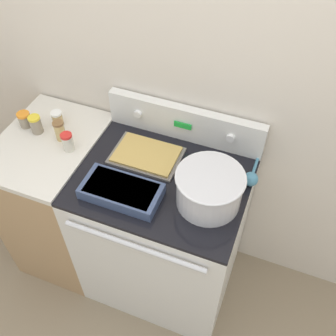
{
  "coord_description": "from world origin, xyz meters",
  "views": [
    {
      "loc": [
        0.46,
        -0.78,
        2.35
      ],
      "look_at": [
        0.02,
        0.34,
        1.02
      ],
      "focal_mm": 42.0,
      "sensor_mm": 36.0,
      "label": 1
    }
  ],
  "objects_px": {
    "casserole_dish": "(121,191)",
    "ladle": "(252,177)",
    "mixing_bowl": "(209,188)",
    "spice_jar_brown_cap": "(60,131)",
    "spice_jar_red_cap": "(68,142)",
    "spice_jar_yellow_cap": "(36,124)",
    "baking_tray": "(146,155)",
    "spice_jar_white_cap": "(57,118)",
    "spice_jar_orange_cap": "(25,120)"
  },
  "relations": [
    {
      "from": "ladle",
      "to": "spice_jar_orange_cap",
      "type": "height_order",
      "value": "spice_jar_orange_cap"
    },
    {
      "from": "spice_jar_brown_cap",
      "to": "spice_jar_orange_cap",
      "type": "xyz_separation_m",
      "value": [
        -0.22,
        0.02,
        -0.01
      ]
    },
    {
      "from": "casserole_dish",
      "to": "spice_jar_red_cap",
      "type": "distance_m",
      "value": 0.4
    },
    {
      "from": "baking_tray",
      "to": "spice_jar_orange_cap",
      "type": "height_order",
      "value": "spice_jar_orange_cap"
    },
    {
      "from": "spice_jar_yellow_cap",
      "to": "spice_jar_orange_cap",
      "type": "xyz_separation_m",
      "value": [
        -0.08,
        0.02,
        -0.01
      ]
    },
    {
      "from": "spice_jar_yellow_cap",
      "to": "spice_jar_orange_cap",
      "type": "distance_m",
      "value": 0.08
    },
    {
      "from": "spice_jar_brown_cap",
      "to": "casserole_dish",
      "type": "bearing_deg",
      "value": -25.58
    },
    {
      "from": "spice_jar_white_cap",
      "to": "spice_jar_orange_cap",
      "type": "relative_size",
      "value": 0.98
    },
    {
      "from": "ladle",
      "to": "spice_jar_red_cap",
      "type": "xyz_separation_m",
      "value": [
        -0.89,
        -0.13,
        0.03
      ]
    },
    {
      "from": "spice_jar_orange_cap",
      "to": "spice_jar_brown_cap",
      "type": "bearing_deg",
      "value": -4.77
    },
    {
      "from": "casserole_dish",
      "to": "spice_jar_red_cap",
      "type": "relative_size",
      "value": 3.62
    },
    {
      "from": "spice_jar_white_cap",
      "to": "spice_jar_brown_cap",
      "type": "bearing_deg",
      "value": -50.84
    },
    {
      "from": "casserole_dish",
      "to": "mixing_bowl",
      "type": "bearing_deg",
      "value": 16.2
    },
    {
      "from": "spice_jar_brown_cap",
      "to": "spice_jar_orange_cap",
      "type": "height_order",
      "value": "spice_jar_brown_cap"
    },
    {
      "from": "mixing_bowl",
      "to": "ladle",
      "type": "height_order",
      "value": "mixing_bowl"
    },
    {
      "from": "spice_jar_white_cap",
      "to": "spice_jar_orange_cap",
      "type": "distance_m",
      "value": 0.17
    },
    {
      "from": "ladle",
      "to": "spice_jar_red_cap",
      "type": "distance_m",
      "value": 0.9
    },
    {
      "from": "spice_jar_yellow_cap",
      "to": "casserole_dish",
      "type": "bearing_deg",
      "value": -19.94
    },
    {
      "from": "baking_tray",
      "to": "spice_jar_yellow_cap",
      "type": "xyz_separation_m",
      "value": [
        -0.59,
        -0.05,
        0.05
      ]
    },
    {
      "from": "mixing_bowl",
      "to": "casserole_dish",
      "type": "height_order",
      "value": "mixing_bowl"
    },
    {
      "from": "spice_jar_yellow_cap",
      "to": "spice_jar_orange_cap",
      "type": "relative_size",
      "value": 1.2
    },
    {
      "from": "mixing_bowl",
      "to": "spice_jar_brown_cap",
      "type": "xyz_separation_m",
      "value": [
        -0.81,
        0.1,
        -0.03
      ]
    },
    {
      "from": "spice_jar_red_cap",
      "to": "spice_jar_yellow_cap",
      "type": "distance_m",
      "value": 0.22
    },
    {
      "from": "casserole_dish",
      "to": "ladle",
      "type": "xyz_separation_m",
      "value": [
        0.52,
        0.29,
        -0.0
      ]
    },
    {
      "from": "spice_jar_yellow_cap",
      "to": "spice_jar_brown_cap",
      "type": "bearing_deg",
      "value": -0.25
    },
    {
      "from": "mixing_bowl",
      "to": "casserole_dish",
      "type": "bearing_deg",
      "value": -163.8
    },
    {
      "from": "casserole_dish",
      "to": "spice_jar_orange_cap",
      "type": "height_order",
      "value": "spice_jar_orange_cap"
    },
    {
      "from": "spice_jar_brown_cap",
      "to": "baking_tray",
      "type": "bearing_deg",
      "value": 6.42
    },
    {
      "from": "mixing_bowl",
      "to": "casserole_dish",
      "type": "relative_size",
      "value": 0.85
    },
    {
      "from": "spice_jar_brown_cap",
      "to": "spice_jar_white_cap",
      "type": "bearing_deg",
      "value": 129.16
    },
    {
      "from": "spice_jar_red_cap",
      "to": "baking_tray",
      "type": "bearing_deg",
      "value": 15.37
    },
    {
      "from": "spice_jar_orange_cap",
      "to": "spice_jar_red_cap",
      "type": "bearing_deg",
      "value": -13.21
    },
    {
      "from": "spice_jar_white_cap",
      "to": "ladle",
      "type": "bearing_deg",
      "value": -0.52
    },
    {
      "from": "baking_tray",
      "to": "spice_jar_yellow_cap",
      "type": "height_order",
      "value": "spice_jar_yellow_cap"
    },
    {
      "from": "mixing_bowl",
      "to": "ladle",
      "type": "bearing_deg",
      "value": 50.62
    },
    {
      "from": "spice_jar_white_cap",
      "to": "spice_jar_orange_cap",
      "type": "bearing_deg",
      "value": -154.85
    },
    {
      "from": "spice_jar_brown_cap",
      "to": "spice_jar_orange_cap",
      "type": "distance_m",
      "value": 0.23
    },
    {
      "from": "mixing_bowl",
      "to": "casserole_dish",
      "type": "distance_m",
      "value": 0.39
    },
    {
      "from": "mixing_bowl",
      "to": "spice_jar_red_cap",
      "type": "height_order",
      "value": "mixing_bowl"
    },
    {
      "from": "spice_jar_red_cap",
      "to": "spice_jar_orange_cap",
      "type": "relative_size",
      "value": 1.2
    },
    {
      "from": "spice_jar_red_cap",
      "to": "ladle",
      "type": "bearing_deg",
      "value": 8.51
    },
    {
      "from": "spice_jar_red_cap",
      "to": "spice_jar_brown_cap",
      "type": "height_order",
      "value": "spice_jar_brown_cap"
    },
    {
      "from": "spice_jar_white_cap",
      "to": "spice_jar_yellow_cap",
      "type": "distance_m",
      "value": 0.11
    },
    {
      "from": "spice_jar_red_cap",
      "to": "spice_jar_white_cap",
      "type": "relative_size",
      "value": 1.22
    },
    {
      "from": "spice_jar_brown_cap",
      "to": "spice_jar_white_cap",
      "type": "height_order",
      "value": "spice_jar_brown_cap"
    },
    {
      "from": "baking_tray",
      "to": "casserole_dish",
      "type": "bearing_deg",
      "value": -91.63
    },
    {
      "from": "spice_jar_red_cap",
      "to": "spice_jar_yellow_cap",
      "type": "bearing_deg",
      "value": 166.48
    },
    {
      "from": "spice_jar_red_cap",
      "to": "mixing_bowl",
      "type": "bearing_deg",
      "value": -3.98
    },
    {
      "from": "casserole_dish",
      "to": "spice_jar_brown_cap",
      "type": "xyz_separation_m",
      "value": [
        -0.44,
        0.21,
        0.04
      ]
    },
    {
      "from": "casserole_dish",
      "to": "ladle",
      "type": "relative_size",
      "value": 1.24
    }
  ]
}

